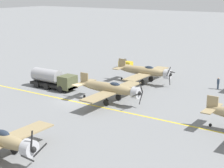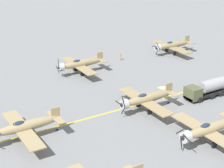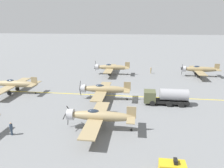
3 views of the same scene
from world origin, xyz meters
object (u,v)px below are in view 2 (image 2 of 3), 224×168
Objects in this scene: airplane_mid_center at (146,99)px; airplane_near_right at (172,45)px; airplane_far_center at (25,127)px; airplane_mid_right at (80,64)px; ground_crew_walking at (120,56)px; fuel_tanker at (206,89)px; airplane_mid_left at (209,129)px.

airplane_near_right is at bearing -46.23° from airplane_mid_center.
airplane_near_right is 30.78m from airplane_mid_center.
airplane_far_center is 1.00× the size of airplane_mid_right.
airplane_mid_right is 20.21m from airplane_mid_center.
ground_crew_walking is at bearing -84.79° from airplane_mid_right.
airplane_far_center reaches higher than airplane_near_right.
airplane_far_center is at bearing 132.43° from airplane_near_right.
airplane_mid_center is 24.97m from ground_crew_walking.
ground_crew_walking is (21.68, -29.08, -1.03)m from airplane_far_center.
airplane_near_right is 24.62m from fuel_tanker.
airplane_mid_left is (-13.33, -20.48, -0.00)m from airplane_far_center.
airplane_mid_center reaches higher than ground_crew_walking.
airplane_near_right reaches higher than fuel_tanker.
airplane_near_right is 12.98m from ground_crew_walking.
airplane_mid_center is 11.70m from fuel_tanker.
airplane_mid_right is 6.64× the size of ground_crew_walking.
airplane_mid_left and airplane_mid_center have the same top height.
airplane_mid_center is at bearing 84.15° from fuel_tanker.
airplane_near_right is 39.25m from airplane_mid_left.
ground_crew_walking is (22.89, -9.92, -1.03)m from airplane_mid_center.
ground_crew_walking is at bearing -22.18° from airplane_mid_center.
airplane_far_center is 1.00× the size of airplane_mid_center.
fuel_tanker is (-22.00, 11.05, -0.50)m from airplane_near_right.
airplane_mid_center is 6.64× the size of ground_crew_walking.
airplane_near_right and airplane_mid_center have the same top height.
airplane_near_right is at bearing -70.71° from airplane_far_center.
ground_crew_walking is (35.01, -8.60, -1.03)m from airplane_mid_left.
airplane_mid_center is at bearing 149.86° from airplane_near_right.
airplane_near_right is at bearing -99.26° from ground_crew_walking.
airplane_mid_left is 12.19m from airplane_mid_center.
airplane_mid_center is (12.12, 1.32, 0.00)m from airplane_mid_left.
ground_crew_walking is (2.08, 12.77, -1.03)m from airplane_near_right.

